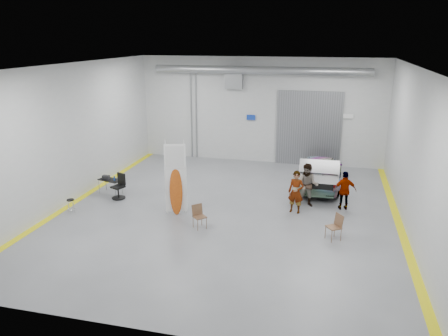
% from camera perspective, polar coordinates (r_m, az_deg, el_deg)
% --- Properties ---
extents(ground, '(16.00, 16.00, 0.00)m').
position_cam_1_polar(ground, '(18.44, 0.43, -5.74)').
color(ground, slate).
rests_on(ground, ground).
extents(room_shell, '(14.02, 16.18, 6.01)m').
position_cam_1_polar(room_shell, '(19.37, 2.70, 7.91)').
color(room_shell, '#B5B7BA').
rests_on(room_shell, ground).
extents(sedan_car, '(2.20, 5.15, 1.48)m').
position_cam_1_polar(sedan_car, '(21.84, 12.41, -0.43)').
color(sedan_car, white).
rests_on(sedan_car, ground).
extents(person_a, '(0.73, 0.56, 1.80)m').
position_cam_1_polar(person_a, '(18.32, 9.38, -3.11)').
color(person_a, '#936F50').
rests_on(person_a, ground).
extents(person_b, '(0.99, 0.79, 1.90)m').
position_cam_1_polar(person_b, '(19.07, 10.88, -2.22)').
color(person_b, slate).
rests_on(person_b, ground).
extents(person_c, '(1.04, 0.60, 1.68)m').
position_cam_1_polar(person_c, '(19.11, 15.50, -2.85)').
color(person_c, brown).
rests_on(person_c, ground).
extents(surfboard_display, '(0.85, 0.45, 3.15)m').
position_cam_1_polar(surfboard_display, '(17.91, -6.58, -2.17)').
color(surfboard_display, white).
rests_on(surfboard_display, ground).
extents(folding_chair_near, '(0.61, 0.69, 0.92)m').
position_cam_1_polar(folding_chair_near, '(16.86, -3.18, -6.94)').
color(folding_chair_near, brown).
rests_on(folding_chair_near, ground).
extents(folding_chair_far, '(0.62, 0.74, 0.96)m').
position_cam_1_polar(folding_chair_far, '(16.41, 14.08, -8.11)').
color(folding_chair_far, brown).
rests_on(folding_chair_far, ground).
extents(shop_stool, '(0.32, 0.32, 0.62)m').
position_cam_1_polar(shop_stool, '(19.24, -19.35, -4.76)').
color(shop_stool, black).
rests_on(shop_stool, ground).
extents(work_table, '(1.21, 0.82, 0.90)m').
position_cam_1_polar(work_table, '(21.00, -14.78, -1.44)').
color(work_table, gray).
rests_on(work_table, ground).
extents(office_chair, '(0.65, 0.68, 1.14)m').
position_cam_1_polar(office_chair, '(20.34, -13.58, -2.52)').
color(office_chair, black).
rests_on(office_chair, ground).
extents(trunk_lid, '(1.73, 1.05, 0.04)m').
position_cam_1_polar(trunk_lid, '(19.42, 12.32, -0.26)').
color(trunk_lid, silver).
rests_on(trunk_lid, sedan_car).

